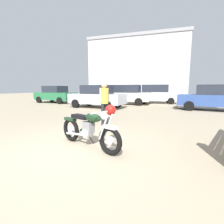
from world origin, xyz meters
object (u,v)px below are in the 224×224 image
(bystander, at_px, (104,99))
(white_estate_far, at_px, (213,98))
(silver_sedan_mid, at_px, (156,94))
(dark_sedan_left, at_px, (55,94))
(pale_sedan_back, at_px, (97,96))
(vintage_motorcycle, at_px, (90,128))
(red_hatchback_near, at_px, (122,94))

(bystander, relative_size, white_estate_far, 0.37)
(silver_sedan_mid, xyz_separation_m, dark_sedan_left, (-9.57, -2.80, -0.08))
(pale_sedan_back, xyz_separation_m, white_estate_far, (7.81, 0.99, 0.00))
(vintage_motorcycle, xyz_separation_m, bystander, (-0.55, 2.29, 0.53))
(dark_sedan_left, xyz_separation_m, white_estate_far, (13.47, -1.41, 0.00))
(vintage_motorcycle, relative_size, red_hatchback_near, 0.42)
(bystander, height_order, red_hatchback_near, red_hatchback_near)
(white_estate_far, bearing_deg, bystander, 61.37)
(red_hatchback_near, relative_size, white_estate_far, 1.07)
(bystander, distance_m, silver_sedan_mid, 10.58)
(bystander, distance_m, dark_sedan_left, 11.39)
(red_hatchback_near, height_order, silver_sedan_mid, silver_sedan_mid)
(silver_sedan_mid, bearing_deg, pale_sedan_back, -135.24)
(bystander, bearing_deg, pale_sedan_back, 140.92)
(pale_sedan_back, bearing_deg, white_estate_far, -165.14)
(pale_sedan_back, height_order, silver_sedan_mid, silver_sedan_mid)
(pale_sedan_back, distance_m, red_hatchback_near, 3.36)
(pale_sedan_back, bearing_deg, bystander, 124.77)
(silver_sedan_mid, bearing_deg, red_hatchback_near, -152.55)
(vintage_motorcycle, distance_m, bystander, 2.42)
(red_hatchback_near, relative_size, dark_sedan_left, 1.08)
(bystander, height_order, silver_sedan_mid, silver_sedan_mid)
(pale_sedan_back, bearing_deg, vintage_motorcycle, 120.92)
(pale_sedan_back, bearing_deg, red_hatchback_near, -101.43)
(white_estate_far, bearing_deg, silver_sedan_mid, -36.85)
(vintage_motorcycle, bearing_deg, red_hatchback_near, 123.53)
(silver_sedan_mid, bearing_deg, bystander, -104.72)
(vintage_motorcycle, relative_size, white_estate_far, 0.44)
(vintage_motorcycle, distance_m, white_estate_far, 9.73)
(silver_sedan_mid, relative_size, dark_sedan_left, 0.94)
(bystander, height_order, white_estate_far, white_estate_far)
(vintage_motorcycle, distance_m, silver_sedan_mid, 12.83)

